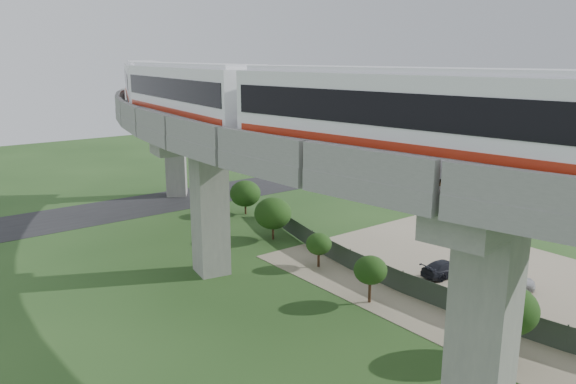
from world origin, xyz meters
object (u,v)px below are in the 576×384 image
metro_train (318,102)px  car_white (506,279)px  car_dark (446,268)px  car_red (487,270)px

metro_train → car_white: bearing=-10.0°
metro_train → car_dark: bearing=5.5°
metro_train → car_white: 18.28m
car_red → car_dark: car_red is taller
car_white → car_red: 1.84m
car_white → car_red: size_ratio=1.02×
car_white → car_dark: bearing=71.1°
metro_train → car_red: (14.44, -0.69, -11.70)m
metro_train → car_white: size_ratio=17.47×
metro_train → car_dark: (12.56, 1.21, -11.73)m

